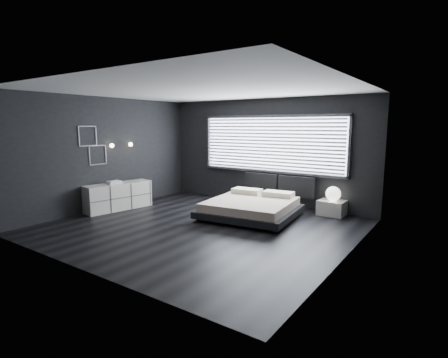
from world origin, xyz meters
The scene contains 12 objects.
room centered at (0.00, 0.00, 1.40)m, with size 6.04×6.00×2.80m.
window centered at (0.20, 2.70, 1.61)m, with size 4.14×0.09×1.52m.
headboard centered at (0.49, 2.64, 0.57)m, with size 1.96×0.16×0.52m.
sconce_near centered at (-2.88, 0.05, 1.60)m, with size 0.18×0.11×0.11m.
sconce_far centered at (-2.88, 0.65, 1.60)m, with size 0.18×0.11×0.11m.
wall_art_upper centered at (-2.98, -0.55, 1.85)m, with size 0.01×0.48×0.48m.
wall_art_lower centered at (-2.98, -0.30, 1.38)m, with size 0.01×0.48×0.48m.
bed centered at (0.49, 1.25, 0.24)m, with size 2.24×2.16×0.52m.
nightstand centered at (1.96, 2.50, 0.17)m, with size 0.60×0.50×0.35m, color silver.
orb_lamp centered at (1.98, 2.47, 0.52)m, with size 0.34×0.34×0.34m, color white.
dresser centered at (-2.65, 0.00, 0.34)m, with size 0.75×1.73×0.67m.
book_stack centered at (-2.67, -0.09, 0.70)m, with size 0.32×0.38×0.07m.
Camera 1 is at (4.45, -5.56, 2.11)m, focal length 28.00 mm.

